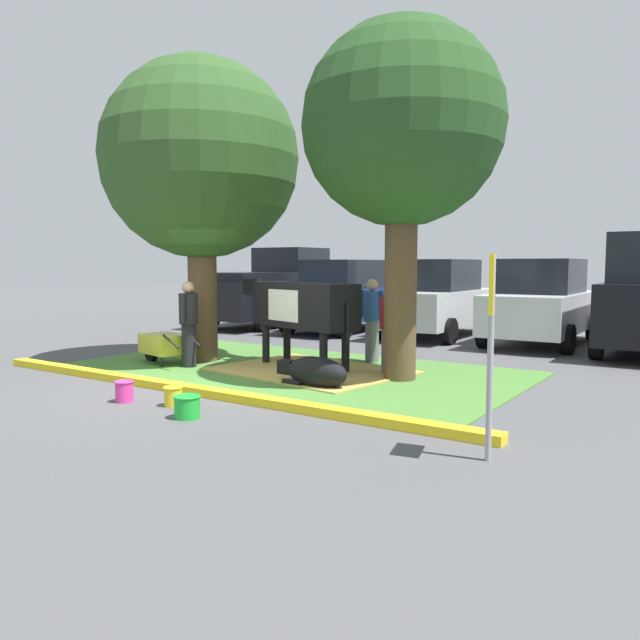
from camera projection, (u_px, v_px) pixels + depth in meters
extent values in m
plane|color=#4C4C4F|center=(202.00, 384.00, 9.72)|extent=(80.00, 80.00, 0.00)
cube|color=#477A33|center=(292.00, 369.00, 10.99)|extent=(8.01, 4.58, 0.02)
cube|color=yellow|center=(192.00, 390.00, 8.97)|extent=(9.21, 0.24, 0.12)
cube|color=tan|center=(310.00, 371.00, 10.77)|extent=(3.50, 2.81, 0.04)
cylinder|color=brown|center=(203.00, 296.00, 11.87)|extent=(0.55, 0.55, 2.57)
sphere|color=#2D5123|center=(200.00, 159.00, 11.64)|extent=(3.77, 3.77, 3.77)
cylinder|color=brown|center=(400.00, 290.00, 9.89)|extent=(0.52, 0.52, 2.97)
sphere|color=#23471E|center=(402.00, 124.00, 9.66)|extent=(3.22, 3.22, 3.22)
cube|color=black|center=(304.00, 305.00, 10.99)|extent=(2.40, 1.34, 0.80)
cube|color=white|center=(299.00, 305.00, 11.11)|extent=(1.07, 0.95, 0.56)
cylinder|color=black|center=(263.00, 297.00, 12.01)|extent=(0.70, 0.49, 0.58)
cube|color=black|center=(254.00, 287.00, 12.25)|extent=(0.50, 0.38, 0.32)
cube|color=white|center=(248.00, 289.00, 12.41)|extent=(0.17, 0.23, 0.20)
cylinder|color=black|center=(266.00, 344.00, 11.58)|extent=(0.14, 0.14, 0.76)
cylinder|color=black|center=(287.00, 342.00, 11.89)|extent=(0.14, 0.14, 0.76)
cylinder|color=black|center=(324.00, 355.00, 10.24)|extent=(0.14, 0.14, 0.76)
cylinder|color=black|center=(346.00, 352.00, 10.55)|extent=(0.14, 0.14, 0.76)
cylinder|color=black|center=(348.00, 324.00, 10.08)|extent=(0.06, 0.06, 0.70)
ellipsoid|color=black|center=(317.00, 372.00, 9.40)|extent=(1.13, 0.56, 0.48)
cube|color=black|center=(288.00, 367.00, 9.77)|extent=(0.29, 0.22, 0.22)
cube|color=silver|center=(282.00, 366.00, 9.84)|extent=(0.07, 0.10, 0.16)
cylinder|color=black|center=(292.00, 383.00, 9.49)|extent=(0.36, 0.12, 0.10)
cylinder|color=slate|center=(372.00, 342.00, 11.76)|extent=(0.26, 0.26, 0.82)
cylinder|color=#23478C|center=(372.00, 306.00, 11.70)|extent=(0.34, 0.34, 0.57)
sphere|color=tan|center=(372.00, 285.00, 11.66)|extent=(0.22, 0.22, 0.22)
cylinder|color=#23478C|center=(383.00, 305.00, 11.58)|extent=(0.09, 0.09, 0.54)
cylinder|color=#23478C|center=(362.00, 304.00, 11.81)|extent=(0.09, 0.09, 0.54)
cylinder|color=slate|center=(389.00, 352.00, 10.52)|extent=(0.26, 0.26, 0.79)
cylinder|color=maroon|center=(389.00, 313.00, 10.46)|extent=(0.34, 0.34, 0.54)
sphere|color=#8C664C|center=(390.00, 291.00, 10.43)|extent=(0.21, 0.21, 0.21)
cylinder|color=maroon|center=(386.00, 312.00, 10.26)|extent=(0.09, 0.09, 0.52)
cylinder|color=maroon|center=(393.00, 311.00, 10.66)|extent=(0.09, 0.09, 0.52)
cylinder|color=black|center=(189.00, 346.00, 11.20)|extent=(0.26, 0.26, 0.81)
cylinder|color=black|center=(188.00, 309.00, 11.14)|extent=(0.34, 0.34, 0.56)
sphere|color=tan|center=(188.00, 287.00, 11.10)|extent=(0.22, 0.22, 0.22)
cylinder|color=black|center=(193.00, 306.00, 11.35)|extent=(0.09, 0.09, 0.53)
cylinder|color=black|center=(183.00, 308.00, 10.92)|extent=(0.09, 0.09, 0.53)
cube|color=gold|center=(164.00, 344.00, 11.53)|extent=(1.01, 0.78, 0.36)
cylinder|color=black|center=(151.00, 353.00, 11.91)|extent=(0.37, 0.18, 0.36)
cylinder|color=black|center=(162.00, 362.00, 11.18)|extent=(0.04, 0.04, 0.24)
cylinder|color=black|center=(183.00, 359.00, 11.48)|extent=(0.04, 0.04, 0.24)
cylinder|color=black|center=(171.00, 342.00, 10.89)|extent=(0.53, 0.15, 0.23)
cylinder|color=black|center=(192.00, 340.00, 11.19)|extent=(0.53, 0.15, 0.23)
cylinder|color=#99999E|center=(490.00, 361.00, 5.82)|extent=(0.06, 0.06, 1.95)
cube|color=yellow|center=(492.00, 284.00, 5.76)|extent=(0.16, 0.43, 0.56)
cylinder|color=#EA3893|center=(124.00, 392.00, 8.43)|extent=(0.24, 0.24, 0.28)
torus|color=#EA3893|center=(124.00, 382.00, 8.42)|extent=(0.27, 0.27, 0.02)
cylinder|color=yellow|center=(173.00, 397.00, 8.19)|extent=(0.24, 0.24, 0.25)
torus|color=yellow|center=(173.00, 387.00, 8.18)|extent=(0.27, 0.27, 0.02)
cylinder|color=green|center=(187.00, 407.00, 7.54)|extent=(0.32, 0.32, 0.27)
torus|color=green|center=(187.00, 396.00, 7.53)|extent=(0.34, 0.34, 0.02)
cube|color=black|center=(273.00, 297.00, 19.14)|extent=(2.08, 5.43, 1.10)
cube|color=black|center=(291.00, 264.00, 19.83)|extent=(1.87, 1.83, 1.00)
cube|color=black|center=(248.00, 276.00, 18.07)|extent=(1.94, 2.73, 0.24)
cylinder|color=black|center=(282.00, 310.00, 21.19)|extent=(0.23, 0.64, 0.64)
cylinder|color=black|center=(330.00, 312.00, 20.10)|extent=(0.23, 0.64, 0.64)
cylinder|color=black|center=(211.00, 317.00, 18.28)|extent=(0.23, 0.64, 0.64)
cylinder|color=black|center=(263.00, 321.00, 17.18)|extent=(0.23, 0.64, 0.64)
cube|color=navy|center=(343.00, 304.00, 17.38)|extent=(1.86, 4.43, 0.90)
cube|color=black|center=(343.00, 274.00, 17.31)|extent=(1.62, 2.22, 0.80)
cylinder|color=black|center=(342.00, 315.00, 19.11)|extent=(0.23, 0.64, 0.64)
cylinder|color=black|center=(394.00, 318.00, 18.12)|extent=(0.23, 0.64, 0.64)
cylinder|color=black|center=(288.00, 322.00, 16.73)|extent=(0.23, 0.64, 0.64)
cylinder|color=black|center=(344.00, 326.00, 15.74)|extent=(0.23, 0.64, 0.64)
cube|color=silver|center=(437.00, 307.00, 16.08)|extent=(1.86, 4.43, 0.90)
cube|color=black|center=(438.00, 275.00, 16.00)|extent=(1.62, 2.22, 0.80)
cylinder|color=black|center=(427.00, 319.00, 17.80)|extent=(0.23, 0.64, 0.64)
cylinder|color=black|center=(488.00, 322.00, 16.81)|extent=(0.23, 0.64, 0.64)
cylinder|color=black|center=(381.00, 327.00, 15.42)|extent=(0.23, 0.64, 0.64)
cylinder|color=black|center=(449.00, 331.00, 14.44)|extent=(0.23, 0.64, 0.64)
cube|color=silver|center=(541.00, 312.00, 14.52)|extent=(1.86, 4.43, 0.90)
cube|color=black|center=(543.00, 276.00, 14.45)|extent=(1.62, 2.22, 0.80)
cylinder|color=black|center=(519.00, 324.00, 16.25)|extent=(0.23, 0.64, 0.64)
cylinder|color=black|center=(592.00, 328.00, 15.26)|extent=(0.23, 0.64, 0.64)
cylinder|color=black|center=(484.00, 334.00, 13.87)|extent=(0.23, 0.64, 0.64)
cylinder|color=black|center=(568.00, 339.00, 12.88)|extent=(0.23, 0.64, 0.64)
cylinder|color=black|center=(618.00, 330.00, 14.67)|extent=(0.23, 0.64, 0.64)
cylinder|color=black|center=(596.00, 344.00, 12.18)|extent=(0.23, 0.64, 0.64)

